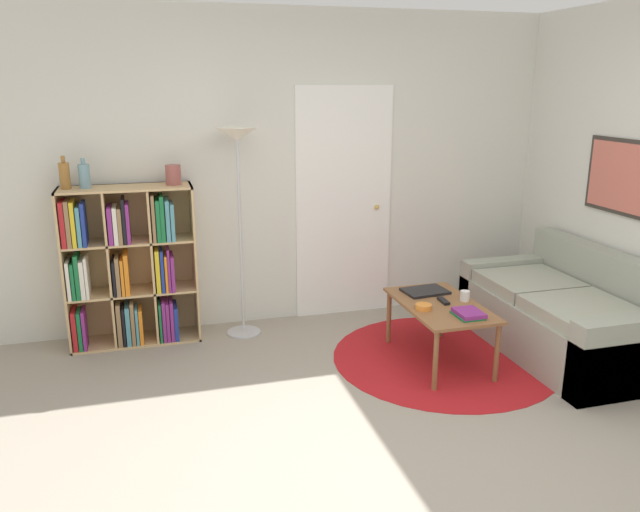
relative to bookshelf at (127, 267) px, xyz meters
The scene contains 16 objects.
ground_plane 2.72m from the bookshelf, 56.04° to the right, with size 14.00×14.00×0.00m, color gray.
wall_back 1.65m from the bookshelf, ahead, with size 7.28×0.11×2.60m.
wall_right 3.84m from the bookshelf, 15.41° to the right, with size 0.08×5.39×2.60m.
rug 2.55m from the bookshelf, 23.28° to the right, with size 1.68×1.68×0.01m.
bookshelf is the anchor object (origin of this frame).
floor_lamp 1.21m from the bookshelf, ahead, with size 0.33×0.33×1.69m.
couch 3.43m from the bookshelf, 18.81° to the right, with size 0.87×1.62×0.79m.
coffee_table 2.43m from the bookshelf, 24.45° to the right, with size 0.54×0.92×0.45m.
laptop 2.32m from the bookshelf, 18.53° to the right, with size 0.35×0.26×0.02m.
bowl 2.30m from the bookshelf, 27.95° to the right, with size 0.12×0.12×0.04m.
book_stack_on_table 2.61m from the bookshelf, 29.59° to the right, with size 0.18×0.21×0.04m.
cup 2.60m from the bookshelf, 22.45° to the right, with size 0.07×0.07×0.08m.
remote 2.44m from the bookshelf, 23.64° to the right, with size 0.05×0.15×0.02m.
bottle_left 0.83m from the bookshelf, behind, with size 0.08×0.08×0.24m.
bottle_middle 0.77m from the bookshelf, behind, with size 0.08×0.08×0.22m.
vase_on_shelf 0.81m from the bookshelf, ahead, with size 0.12×0.12×0.15m.
Camera 1 is at (-1.29, -2.70, 2.01)m, focal length 35.00 mm.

